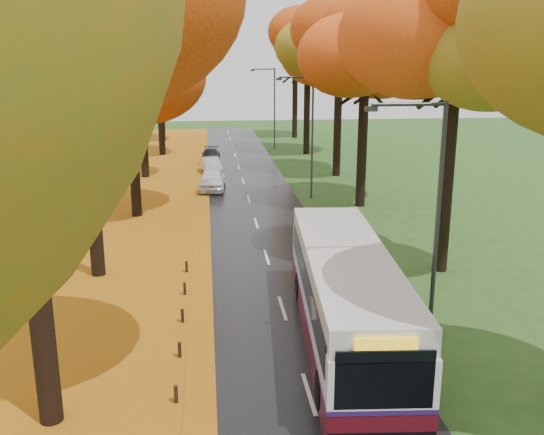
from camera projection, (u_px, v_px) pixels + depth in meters
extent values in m
cube|color=black|center=(255.00, 219.00, 35.29)|extent=(6.50, 90.00, 0.04)
cube|color=silver|center=(255.00, 218.00, 35.28)|extent=(0.12, 90.00, 0.01)
cube|color=#904D0D|center=(97.00, 223.00, 34.35)|extent=(12.00, 90.00, 0.02)
cube|color=#B07112|center=(202.00, 220.00, 34.96)|extent=(0.90, 90.00, 0.01)
cylinder|color=black|center=(36.00, 266.00, 14.74)|extent=(0.60, 0.60, 8.58)
ellipsoid|color=#D05D17|center=(11.00, 37.00, 13.35)|extent=(9.20, 9.20, 7.18)
cylinder|color=black|center=(91.00, 171.00, 25.16)|extent=(0.60, 0.60, 9.15)
ellipsoid|color=#D05D17|center=(79.00, 28.00, 23.68)|extent=(8.00, 8.00, 6.24)
cylinder|color=black|center=(133.00, 149.00, 34.97)|extent=(0.60, 0.60, 8.00)
ellipsoid|color=#D05D17|center=(128.00, 60.00, 33.67)|extent=(9.20, 9.20, 7.18)
cylinder|color=black|center=(143.00, 122.00, 46.36)|extent=(0.60, 0.60, 8.58)
ellipsoid|color=#D05D17|center=(139.00, 49.00, 44.96)|extent=(8.00, 8.00, 6.24)
cylinder|color=black|center=(160.00, 106.00, 56.90)|extent=(0.60, 0.60, 9.15)
ellipsoid|color=#D05D17|center=(157.00, 43.00, 55.42)|extent=(9.20, 9.20, 7.18)
cylinder|color=black|center=(161.00, 104.00, 66.59)|extent=(0.60, 0.60, 8.00)
ellipsoid|color=#D05D17|center=(159.00, 57.00, 65.29)|extent=(8.00, 8.00, 6.24)
cylinder|color=black|center=(447.00, 168.00, 25.76)|extent=(0.60, 0.60, 9.22)
ellipsoid|color=#CA580F|center=(458.00, 26.00, 24.26)|extent=(8.20, 8.20, 6.40)
cylinder|color=black|center=(362.00, 141.00, 37.35)|extent=(0.60, 0.60, 8.19)
ellipsoid|color=#CA580F|center=(366.00, 56.00, 36.02)|extent=(9.20, 9.20, 7.18)
cylinder|color=black|center=(338.00, 120.00, 46.94)|extent=(0.60, 0.60, 8.70)
ellipsoid|color=#CA580F|center=(340.00, 48.00, 45.53)|extent=(8.20, 8.20, 6.40)
cylinder|color=black|center=(307.00, 106.00, 57.37)|extent=(0.60, 0.60, 9.22)
ellipsoid|color=#CA580F|center=(308.00, 42.00, 55.88)|extent=(9.20, 9.20, 7.18)
cylinder|color=black|center=(295.00, 102.00, 69.09)|extent=(0.60, 0.60, 8.19)
ellipsoid|color=#CA580F|center=(295.00, 55.00, 67.76)|extent=(8.20, 8.20, 6.40)
cube|color=black|center=(176.00, 394.00, 16.60)|extent=(0.11, 0.11, 0.52)
cube|color=black|center=(180.00, 350.00, 19.10)|extent=(0.11, 0.11, 0.52)
cube|color=black|center=(182.00, 316.00, 21.59)|extent=(0.11, 0.11, 0.52)
cube|color=black|center=(185.00, 289.00, 24.09)|extent=(0.11, 0.11, 0.52)
cube|color=black|center=(187.00, 267.00, 26.58)|extent=(0.11, 0.11, 0.52)
cylinder|color=#333538|center=(437.00, 234.00, 18.37)|extent=(0.14, 0.14, 8.00)
cylinder|color=#333538|center=(409.00, 104.00, 17.24)|extent=(2.20, 0.11, 0.11)
cube|color=#333538|center=(371.00, 109.00, 17.16)|extent=(0.35, 0.18, 0.14)
cylinder|color=#333538|center=(312.00, 138.00, 39.49)|extent=(0.14, 0.14, 8.00)
cylinder|color=#333538|center=(296.00, 77.00, 38.36)|extent=(2.20, 0.11, 0.11)
cube|color=#333538|center=(279.00, 79.00, 38.28)|extent=(0.35, 0.18, 0.14)
cylinder|color=#333538|center=(275.00, 109.00, 60.61)|extent=(0.14, 0.14, 8.00)
cylinder|color=#333538|center=(263.00, 69.00, 59.48)|extent=(2.20, 0.11, 0.11)
cube|color=#333538|center=(252.00, 70.00, 59.40)|extent=(0.35, 0.18, 0.14)
cube|color=#480B14|center=(345.00, 326.00, 20.16)|extent=(3.54, 11.95, 0.96)
cube|color=silver|center=(346.00, 293.00, 19.86)|extent=(3.54, 11.95, 1.39)
cube|color=silver|center=(347.00, 262.00, 19.58)|extent=(3.47, 11.71, 0.75)
cube|color=#2A1650|center=(345.00, 311.00, 20.02)|extent=(3.56, 11.97, 0.13)
cube|color=black|center=(346.00, 281.00, 19.74)|extent=(3.50, 11.01, 0.91)
cube|color=black|center=(384.00, 380.00, 14.14)|extent=(2.36, 0.23, 1.50)
cube|color=yellow|center=(386.00, 344.00, 13.90)|extent=(1.47, 0.17, 0.30)
cylinder|color=black|center=(322.00, 390.00, 16.24)|extent=(0.38, 1.09, 1.07)
cylinder|color=black|center=(412.00, 388.00, 16.32)|extent=(0.38, 1.09, 1.07)
cylinder|color=black|center=(300.00, 286.00, 23.52)|extent=(0.38, 1.09, 1.07)
cylinder|color=black|center=(362.00, 285.00, 23.60)|extent=(0.38, 1.09, 1.07)
imported|color=white|center=(212.00, 179.00, 42.72)|extent=(2.09, 4.55, 1.51)
imported|color=#AAACB2|center=(211.00, 166.00, 48.66)|extent=(1.87, 3.91, 1.24)
imported|color=black|center=(211.00, 155.00, 53.88)|extent=(1.83, 4.03, 1.14)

